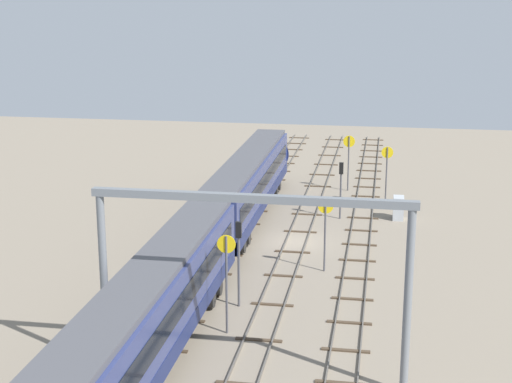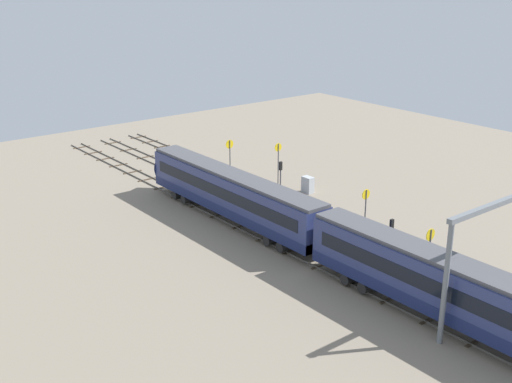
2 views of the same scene
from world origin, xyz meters
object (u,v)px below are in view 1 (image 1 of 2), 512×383
(speed_sign_mid_trackside, at_px, (349,154))
(train, at_px, (215,230))
(relay_cabinet, at_px, (398,208))
(signal_light_trackside_departure, at_px, (341,182))
(speed_sign_distant_end, at_px, (325,224))
(overhead_gantry, at_px, (251,249))
(speed_sign_near_foreground, at_px, (387,167))
(signal_light_trackside_approach, at_px, (239,252))
(speed_sign_far_trackside, at_px, (226,270))

(speed_sign_mid_trackside, bearing_deg, train, 161.94)
(relay_cabinet, bearing_deg, train, 139.70)
(speed_sign_mid_trackside, xyz_separation_m, signal_light_trackside_departure, (-8.98, 0.11, -0.36))
(speed_sign_distant_end, xyz_separation_m, signal_light_trackside_departure, (11.94, -0.23, -0.19))
(overhead_gantry, bearing_deg, signal_light_trackside_departure, -4.94)
(train, distance_m, speed_sign_near_foreground, 20.31)
(overhead_gantry, height_order, signal_light_trackside_departure, overhead_gantry)
(speed_sign_near_foreground, distance_m, signal_light_trackside_approach, 24.17)
(overhead_gantry, bearing_deg, signal_light_trackside_approach, 14.52)
(speed_sign_near_foreground, relative_size, signal_light_trackside_approach, 1.00)
(train, relative_size, speed_sign_distant_end, 10.67)
(speed_sign_far_trackside, relative_size, signal_light_trackside_departure, 1.18)
(speed_sign_near_foreground, relative_size, speed_sign_mid_trackside, 1.00)
(relay_cabinet, bearing_deg, speed_sign_far_trackside, 158.59)
(overhead_gantry, xyz_separation_m, speed_sign_distant_end, (14.81, -2.08, -3.16))
(signal_light_trackside_departure, bearing_deg, speed_sign_near_foreground, -37.85)
(overhead_gantry, height_order, signal_light_trackside_approach, overhead_gantry)
(speed_sign_distant_end, height_order, relay_cabinet, speed_sign_distant_end)
(speed_sign_distant_end, height_order, signal_light_trackside_approach, signal_light_trackside_approach)
(train, xyz_separation_m, speed_sign_distant_end, (1.03, -6.82, 0.46))
(train, relative_size, signal_light_trackside_departure, 11.28)
(speed_sign_mid_trackside, height_order, signal_light_trackside_approach, signal_light_trackside_approach)
(speed_sign_mid_trackside, height_order, signal_light_trackside_departure, speed_sign_mid_trackside)
(overhead_gantry, relative_size, signal_light_trackside_approach, 2.88)
(train, height_order, speed_sign_mid_trackside, train)
(overhead_gantry, xyz_separation_m, speed_sign_far_trackside, (4.75, 2.10, -2.82))
(speed_sign_mid_trackside, bearing_deg, speed_sign_far_trackside, 171.70)
(signal_light_trackside_approach, height_order, signal_light_trackside_departure, signal_light_trackside_approach)
(speed_sign_distant_end, bearing_deg, signal_light_trackside_approach, 146.77)
(speed_sign_near_foreground, height_order, speed_sign_far_trackside, speed_sign_far_trackside)
(speed_sign_mid_trackside, bearing_deg, speed_sign_distant_end, 179.08)
(signal_light_trackside_approach, bearing_deg, speed_sign_far_trackside, -179.09)
(overhead_gantry, relative_size, signal_light_trackside_departure, 3.18)
(speed_sign_near_foreground, height_order, speed_sign_distant_end, speed_sign_near_foreground)
(overhead_gantry, distance_m, relay_cabinet, 28.67)
(overhead_gantry, bearing_deg, speed_sign_distant_end, -8.00)
(speed_sign_near_foreground, relative_size, speed_sign_distant_end, 1.05)
(speed_sign_mid_trackside, xyz_separation_m, signal_light_trackside_approach, (-27.40, 4.58, -0.08))
(speed_sign_mid_trackside, distance_m, speed_sign_far_trackside, 31.31)
(speed_sign_far_trackside, bearing_deg, speed_sign_near_foreground, -16.54)
(overhead_gantry, relative_size, speed_sign_near_foreground, 2.87)
(train, bearing_deg, signal_light_trackside_departure, -28.53)
(speed_sign_near_foreground, bearing_deg, speed_sign_distant_end, 167.38)
(speed_sign_mid_trackside, relative_size, speed_sign_distant_end, 1.04)
(speed_sign_distant_end, bearing_deg, signal_light_trackside_departure, -1.09)
(speed_sign_near_foreground, bearing_deg, signal_light_trackside_approach, 160.91)
(speed_sign_near_foreground, xyz_separation_m, signal_light_trackside_departure, (-4.42, 3.43, -0.32))
(speed_sign_mid_trackside, relative_size, signal_light_trackside_departure, 1.10)
(train, distance_m, speed_sign_mid_trackside, 23.10)
(train, distance_m, signal_light_trackside_approach, 6.06)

